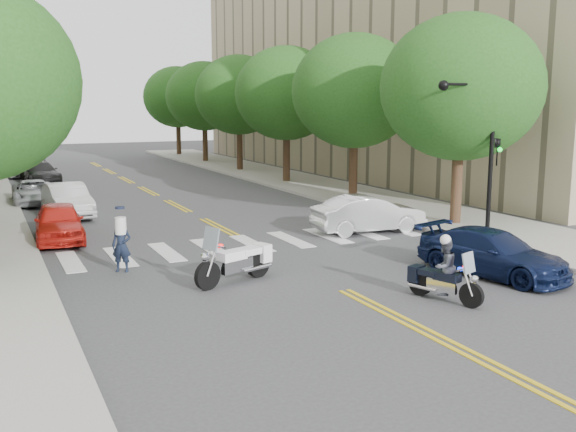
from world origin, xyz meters
TOP-DOWN VIEW (x-y plane):
  - ground at (0.00, 0.00)m, footprint 140.00×140.00m
  - sidewalk_right at (9.50, 22.00)m, footprint 5.00×60.00m
  - building_right at (26.00, 26.00)m, footprint 26.00×44.00m
  - tree_r_0 at (8.80, 6.00)m, footprint 6.40×6.40m
  - tree_r_1 at (8.80, 14.00)m, footprint 6.40×6.40m
  - tree_r_2 at (8.80, 22.00)m, footprint 6.40×6.40m
  - tree_r_3 at (8.80, 30.00)m, footprint 6.40×6.40m
  - tree_r_4 at (8.80, 38.00)m, footprint 6.40×6.40m
  - tree_r_5 at (8.80, 46.00)m, footprint 6.40×6.40m
  - traffic_signal_pole at (7.72, 3.50)m, footprint 2.82×0.42m
  - motorcycle_police at (1.79, -1.81)m, footprint 0.96×2.06m
  - motorcycle_parked at (-2.18, 2.06)m, footprint 2.53×1.23m
  - officer_standing at (-4.95, 4.58)m, footprint 0.69×0.62m
  - convertible at (4.89, 6.42)m, footprint 4.52×1.94m
  - sedan_blue at (4.68, -0.50)m, footprint 2.94×4.89m
  - parked_car_a at (-6.12, 9.93)m, footprint 1.97×4.24m
  - parked_car_b at (-5.20, 15.13)m, footprint 1.86×4.57m
  - parked_car_c at (-6.26, 19.73)m, footprint 2.05×4.27m
  - parked_car_d at (-5.20, 28.50)m, footprint 2.37×4.83m
  - parked_car_e at (-6.30, 32.90)m, footprint 1.64×3.69m

SIDE VIEW (x-z plane):
  - ground at x=0.00m, z-range 0.00..0.00m
  - sidewalk_right at x=9.50m, z-range 0.00..0.15m
  - parked_car_c at x=-6.26m, z-range 0.00..1.17m
  - motorcycle_parked at x=-2.18m, z-range -0.26..1.43m
  - parked_car_e at x=-6.30m, z-range 0.00..1.23m
  - sedan_blue at x=4.68m, z-range 0.00..1.33m
  - parked_car_d at x=-5.20m, z-range 0.00..1.35m
  - parked_car_a at x=-6.12m, z-range 0.00..1.40m
  - convertible at x=4.89m, z-range 0.00..1.45m
  - parked_car_b at x=-5.20m, z-range 0.00..1.47m
  - motorcycle_police at x=1.79m, z-range -0.09..1.63m
  - officer_standing at x=-4.95m, z-range 0.00..1.58m
  - traffic_signal_pole at x=7.72m, z-range 0.72..6.72m
  - tree_r_0 at x=8.80m, z-range 1.33..9.78m
  - tree_r_1 at x=8.80m, z-range 1.33..9.78m
  - tree_r_2 at x=8.80m, z-range 1.33..9.78m
  - tree_r_3 at x=8.80m, z-range 1.33..9.78m
  - tree_r_4 at x=8.80m, z-range 1.33..9.78m
  - tree_r_5 at x=8.80m, z-range 1.33..9.78m
  - building_right at x=26.00m, z-range 0.00..22.00m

